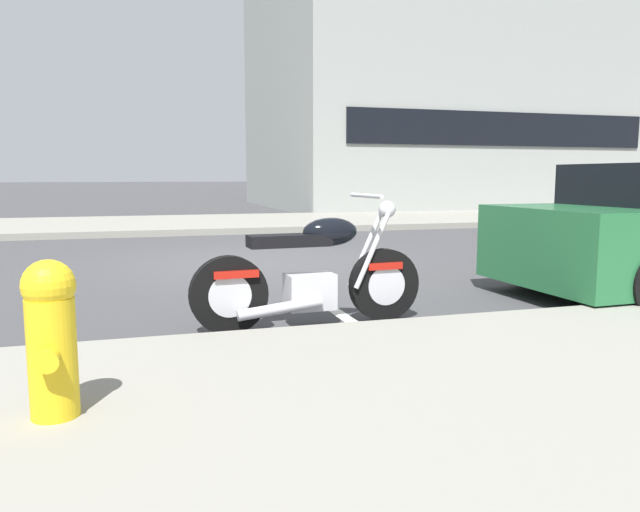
% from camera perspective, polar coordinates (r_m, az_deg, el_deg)
% --- Properties ---
extents(ground_plane, '(260.00, 260.00, 0.00)m').
position_cam_1_polar(ground_plane, '(9.03, -5.32, -0.56)').
color(ground_plane, '#3D3D3F').
extents(sidewalk_far_curb, '(120.00, 5.00, 0.14)m').
position_cam_1_polar(sidewalk_far_curb, '(20.83, 24.77, 3.53)').
color(sidewalk_far_curb, gray).
rests_on(sidewalk_far_curb, ground).
extents(parking_stall_stripe, '(0.12, 2.20, 0.01)m').
position_cam_1_polar(parking_stall_stripe, '(5.48, 2.40, -5.78)').
color(parking_stall_stripe, silver).
rests_on(parking_stall_stripe, ground).
extents(parked_motorcycle, '(2.01, 0.62, 1.11)m').
position_cam_1_polar(parked_motorcycle, '(5.10, -0.72, -1.92)').
color(parked_motorcycle, black).
rests_on(parked_motorcycle, ground).
extents(fire_hydrant, '(0.24, 0.36, 0.75)m').
position_cam_1_polar(fire_hydrant, '(3.10, -23.87, -6.74)').
color(fire_hydrant, gold).
rests_on(fire_hydrant, sidewalk_near_curb).
extents(townhouse_near_left, '(13.09, 12.00, 12.75)m').
position_cam_1_polar(townhouse_near_left, '(27.05, 9.78, 18.29)').
color(townhouse_near_left, '#939993').
rests_on(townhouse_near_left, ground).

